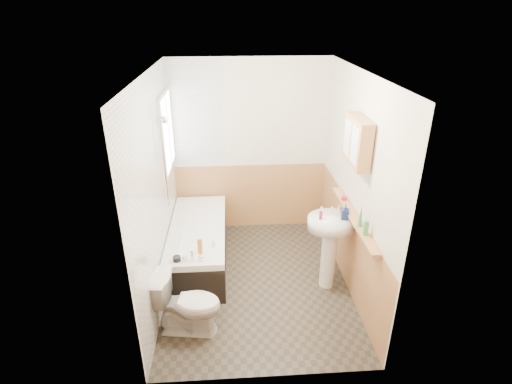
% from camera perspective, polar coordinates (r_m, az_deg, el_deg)
% --- Properties ---
extents(floor, '(2.80, 2.80, 0.00)m').
position_cam_1_polar(floor, '(5.05, 0.12, -12.62)').
color(floor, '#2F2921').
rests_on(floor, ground).
extents(ceiling, '(2.80, 2.80, 0.00)m').
position_cam_1_polar(ceiling, '(4.04, 0.15, 16.67)').
color(ceiling, white).
rests_on(ceiling, ground).
extents(wall_back, '(2.20, 0.02, 2.50)m').
position_cam_1_polar(wall_back, '(5.71, -0.87, 6.28)').
color(wall_back, beige).
rests_on(wall_back, ground).
extents(wall_front, '(2.20, 0.02, 2.50)m').
position_cam_1_polar(wall_front, '(3.18, 1.95, -10.33)').
color(wall_front, beige).
rests_on(wall_front, ground).
extents(wall_left, '(0.02, 2.80, 2.50)m').
position_cam_1_polar(wall_left, '(4.47, -14.21, -0.07)').
color(wall_left, beige).
rests_on(wall_left, ground).
extents(wall_right, '(0.02, 2.80, 2.50)m').
position_cam_1_polar(wall_right, '(4.61, 14.04, 0.74)').
color(wall_right, beige).
rests_on(wall_right, ground).
extents(wainscot_right, '(0.01, 2.80, 1.00)m').
position_cam_1_polar(wainscot_right, '(4.95, 12.89, -7.20)').
color(wainscot_right, '#BD834D').
rests_on(wainscot_right, wall_right).
extents(wainscot_front, '(2.20, 0.01, 1.00)m').
position_cam_1_polar(wainscot_front, '(3.68, 1.74, -19.68)').
color(wainscot_front, '#BD834D').
rests_on(wainscot_front, wall_front).
extents(wainscot_back, '(2.20, 0.01, 1.00)m').
position_cam_1_polar(wainscot_back, '(5.97, -0.81, -0.61)').
color(wainscot_back, '#BD834D').
rests_on(wainscot_back, wall_back).
extents(tile_cladding_left, '(0.01, 2.80, 2.50)m').
position_cam_1_polar(tile_cladding_left, '(4.47, -13.93, -0.06)').
color(tile_cladding_left, white).
rests_on(tile_cladding_left, wall_left).
extents(tile_return_back, '(0.75, 0.01, 1.50)m').
position_cam_1_polar(tile_return_back, '(5.56, -8.51, 10.85)').
color(tile_return_back, white).
rests_on(tile_return_back, wall_back).
extents(window, '(0.03, 0.79, 0.99)m').
position_cam_1_polar(window, '(5.20, -12.51, 8.41)').
color(window, white).
rests_on(window, wall_left).
extents(bathtub, '(0.70, 1.73, 0.68)m').
position_cam_1_polar(bathtub, '(5.30, -8.22, -7.25)').
color(bathtub, black).
rests_on(bathtub, floor).
extents(shower_riser, '(0.11, 0.09, 1.28)m').
position_cam_1_polar(shower_riser, '(4.67, -13.09, 6.18)').
color(shower_riser, silver).
rests_on(shower_riser, wall_left).
extents(toilet, '(0.74, 0.48, 0.67)m').
position_cam_1_polar(toilet, '(4.28, -9.73, -15.48)').
color(toilet, white).
rests_on(toilet, floor).
extents(sink, '(0.55, 0.44, 1.05)m').
position_cam_1_polar(sink, '(4.71, 10.55, -6.42)').
color(sink, white).
rests_on(sink, floor).
extents(pine_shelf, '(0.10, 1.51, 0.03)m').
position_cam_1_polar(pine_shelf, '(4.49, 13.74, -3.49)').
color(pine_shelf, '#BD834D').
rests_on(pine_shelf, wall_right).
extents(medicine_cabinet, '(0.14, 0.55, 0.50)m').
position_cam_1_polar(medicine_cabinet, '(4.22, 14.26, 7.01)').
color(medicine_cabinet, '#BD834D').
rests_on(medicine_cabinet, wall_right).
extents(foam_can, '(0.06, 0.06, 0.16)m').
position_cam_1_polar(foam_can, '(4.11, 15.45, -5.00)').
color(foam_can, '#388447').
rests_on(foam_can, pine_shelf).
extents(green_bottle, '(0.05, 0.05, 0.25)m').
position_cam_1_polar(green_bottle, '(4.25, 14.74, -3.24)').
color(green_bottle, '#388447').
rests_on(green_bottle, pine_shelf).
extents(black_jar, '(0.07, 0.07, 0.04)m').
position_cam_1_polar(black_jar, '(4.81, 12.46, -0.88)').
color(black_jar, maroon).
rests_on(black_jar, pine_shelf).
extents(soap_bottle, '(0.12, 0.19, 0.08)m').
position_cam_1_polar(soap_bottle, '(4.54, 12.57, -3.32)').
color(soap_bottle, navy).
rests_on(soap_bottle, sink).
extents(clear_bottle, '(0.05, 0.05, 0.10)m').
position_cam_1_polar(clear_bottle, '(4.48, 9.23, -3.32)').
color(clear_bottle, maroon).
rests_on(clear_bottle, sink).
extents(blue_gel, '(0.05, 0.03, 0.18)m').
position_cam_1_polar(blue_gel, '(4.58, -8.02, -7.73)').
color(blue_gel, orange).
rests_on(blue_gel, bathtub).
extents(cream_jar, '(0.11, 0.11, 0.05)m').
position_cam_1_polar(cream_jar, '(4.53, -11.24, -9.33)').
color(cream_jar, black).
rests_on(cream_jar, bathtub).
extents(orange_bottle, '(0.03, 0.03, 0.09)m').
position_cam_1_polar(orange_bottle, '(4.69, -6.10, -7.42)').
color(orange_bottle, silver).
rests_on(orange_bottle, bathtub).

